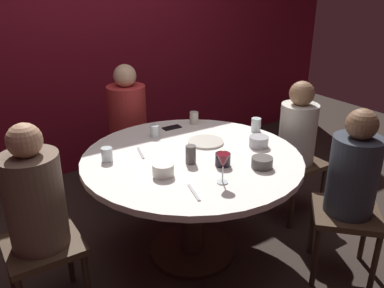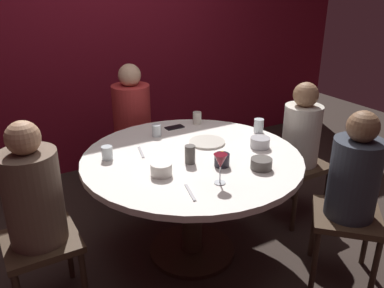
{
  "view_description": "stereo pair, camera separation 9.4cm",
  "coord_description": "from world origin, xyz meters",
  "px_view_note": "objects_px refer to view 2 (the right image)",
  "views": [
    {
      "loc": [
        -1.27,
        -1.97,
        1.81
      ],
      "look_at": [
        0.0,
        0.0,
        0.83
      ],
      "focal_mm": 37.41,
      "sensor_mm": 36.0,
      "label": 1
    },
    {
      "loc": [
        -1.19,
        -2.02,
        1.81
      ],
      "look_at": [
        0.0,
        0.0,
        0.83
      ],
      "focal_mm": 37.41,
      "sensor_mm": 36.0,
      "label": 2
    }
  ],
  "objects_px": {
    "seated_diner_right": "(301,137)",
    "bowl_small_white": "(161,169)",
    "seated_diner_left": "(34,200)",
    "cup_center_front": "(259,126)",
    "seated_diner_back": "(132,117)",
    "cup_by_left_diner": "(190,154)",
    "bowl_salad_center": "(261,164)",
    "seated_diner_front_right": "(354,181)",
    "cell_phone": "(175,127)",
    "cup_by_right_diner": "(107,153)",
    "cup_far_edge": "(157,130)",
    "cup_near_candle": "(197,118)",
    "dining_table": "(192,175)",
    "bowl_serving_large": "(260,143)",
    "dinner_plate": "(207,142)",
    "wine_glass": "(220,162)",
    "candle_holder": "(222,160)"
  },
  "relations": [
    {
      "from": "seated_diner_front_right",
      "to": "cup_center_front",
      "type": "xyz_separation_m",
      "value": [
        -0.07,
        0.81,
        0.1
      ]
    },
    {
      "from": "bowl_serving_large",
      "to": "bowl_small_white",
      "type": "distance_m",
      "value": 0.75
    },
    {
      "from": "cell_phone",
      "to": "cup_center_front",
      "type": "bearing_deg",
      "value": 50.29
    },
    {
      "from": "bowl_salad_center",
      "to": "seated_diner_back",
      "type": "bearing_deg",
      "value": 100.72
    },
    {
      "from": "seated_diner_back",
      "to": "bowl_salad_center",
      "type": "xyz_separation_m",
      "value": [
        0.26,
        -1.37,
        0.06
      ]
    },
    {
      "from": "wine_glass",
      "to": "bowl_small_white",
      "type": "distance_m",
      "value": 0.36
    },
    {
      "from": "bowl_salad_center",
      "to": "cup_center_front",
      "type": "relative_size",
      "value": 1.25
    },
    {
      "from": "dinner_plate",
      "to": "bowl_small_white",
      "type": "distance_m",
      "value": 0.56
    },
    {
      "from": "wine_glass",
      "to": "cup_by_right_diner",
      "type": "height_order",
      "value": "wine_glass"
    },
    {
      "from": "seated_diner_right",
      "to": "dinner_plate",
      "type": "xyz_separation_m",
      "value": [
        -0.77,
        0.13,
        0.07
      ]
    },
    {
      "from": "cup_by_right_diner",
      "to": "cup_far_edge",
      "type": "relative_size",
      "value": 1.01
    },
    {
      "from": "seated_diner_left",
      "to": "cup_center_front",
      "type": "xyz_separation_m",
      "value": [
        1.61,
        0.11,
        0.09
      ]
    },
    {
      "from": "wine_glass",
      "to": "seated_diner_left",
      "type": "bearing_deg",
      "value": 156.54
    },
    {
      "from": "cup_by_left_diner",
      "to": "cup_by_right_diner",
      "type": "relative_size",
      "value": 1.33
    },
    {
      "from": "bowl_salad_center",
      "to": "bowl_small_white",
      "type": "relative_size",
      "value": 1.02
    },
    {
      "from": "dinner_plate",
      "to": "dining_table",
      "type": "bearing_deg",
      "value": -147.0
    },
    {
      "from": "dinner_plate",
      "to": "bowl_serving_large",
      "type": "relative_size",
      "value": 1.9
    },
    {
      "from": "seated_diner_back",
      "to": "cup_near_candle",
      "type": "height_order",
      "value": "seated_diner_back"
    },
    {
      "from": "candle_holder",
      "to": "cup_by_right_diner",
      "type": "xyz_separation_m",
      "value": [
        -0.57,
        0.44,
        0.0
      ]
    },
    {
      "from": "candle_holder",
      "to": "dinner_plate",
      "type": "xyz_separation_m",
      "value": [
        0.12,
        0.35,
        -0.03
      ]
    },
    {
      "from": "seated_diner_back",
      "to": "bowl_small_white",
      "type": "relative_size",
      "value": 9.35
    },
    {
      "from": "cup_center_front",
      "to": "bowl_serving_large",
      "type": "bearing_deg",
      "value": -127.28
    },
    {
      "from": "seated_diner_back",
      "to": "cup_far_edge",
      "type": "distance_m",
      "value": 0.58
    },
    {
      "from": "bowl_salad_center",
      "to": "cup_by_left_diner",
      "type": "xyz_separation_m",
      "value": [
        -0.33,
        0.28,
        0.03
      ]
    },
    {
      "from": "seated_diner_right",
      "to": "wine_glass",
      "type": "bearing_deg",
      "value": 21.38
    },
    {
      "from": "cup_by_left_diner",
      "to": "cup_far_edge",
      "type": "relative_size",
      "value": 1.35
    },
    {
      "from": "bowl_salad_center",
      "to": "cup_near_candle",
      "type": "height_order",
      "value": "cup_near_candle"
    },
    {
      "from": "seated_diner_right",
      "to": "seated_diner_front_right",
      "type": "bearing_deg",
      "value": 68.98
    },
    {
      "from": "cell_phone",
      "to": "bowl_salad_center",
      "type": "bearing_deg",
      "value": 6.95
    },
    {
      "from": "cup_by_left_diner",
      "to": "bowl_serving_large",
      "type": "bearing_deg",
      "value": -2.86
    },
    {
      "from": "dinner_plate",
      "to": "cup_near_candle",
      "type": "xyz_separation_m",
      "value": [
        0.14,
        0.37,
        0.04
      ]
    },
    {
      "from": "bowl_serving_large",
      "to": "cup_by_left_diner",
      "type": "distance_m",
      "value": 0.53
    },
    {
      "from": "seated_diner_back",
      "to": "seated_diner_front_right",
      "type": "bearing_deg",
      "value": 22.34
    },
    {
      "from": "cup_by_left_diner",
      "to": "dining_table",
      "type": "bearing_deg",
      "value": 53.34
    },
    {
      "from": "seated_diner_right",
      "to": "cup_center_front",
      "type": "xyz_separation_m",
      "value": [
        -0.33,
        0.11,
        0.11
      ]
    },
    {
      "from": "seated_diner_right",
      "to": "bowl_small_white",
      "type": "height_order",
      "value": "seated_diner_right"
    },
    {
      "from": "seated_diner_front_right",
      "to": "cell_phone",
      "type": "bearing_deg",
      "value": -20.3
    },
    {
      "from": "seated_diner_right",
      "to": "cup_far_edge",
      "type": "distance_m",
      "value": 1.1
    },
    {
      "from": "cup_near_candle",
      "to": "dining_table",
      "type": "bearing_deg",
      "value": -124.25
    },
    {
      "from": "seated_diner_back",
      "to": "seated_diner_left",
      "type": "bearing_deg",
      "value": -44.33
    },
    {
      "from": "dining_table",
      "to": "cup_center_front",
      "type": "distance_m",
      "value": 0.67
    },
    {
      "from": "bowl_salad_center",
      "to": "cup_near_candle",
      "type": "bearing_deg",
      "value": 84.88
    },
    {
      "from": "wine_glass",
      "to": "cup_far_edge",
      "type": "relative_size",
      "value": 2.06
    },
    {
      "from": "bowl_serving_large",
      "to": "seated_diner_front_right",
      "type": "bearing_deg",
      "value": -67.79
    },
    {
      "from": "bowl_salad_center",
      "to": "bowl_small_white",
      "type": "xyz_separation_m",
      "value": [
        -0.55,
        0.23,
        0.0
      ]
    },
    {
      "from": "seated_diner_back",
      "to": "cup_by_left_diner",
      "type": "relative_size",
      "value": 10.18
    },
    {
      "from": "cup_near_candle",
      "to": "cup_center_front",
      "type": "relative_size",
      "value": 0.94
    },
    {
      "from": "dining_table",
      "to": "bowl_salad_center",
      "type": "height_order",
      "value": "bowl_salad_center"
    },
    {
      "from": "seated_diner_back",
      "to": "dining_table",
      "type": "bearing_deg",
      "value": 0.0
    },
    {
      "from": "cup_center_front",
      "to": "cup_far_edge",
      "type": "xyz_separation_m",
      "value": [
        -0.68,
        0.31,
        -0.01
      ]
    }
  ]
}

